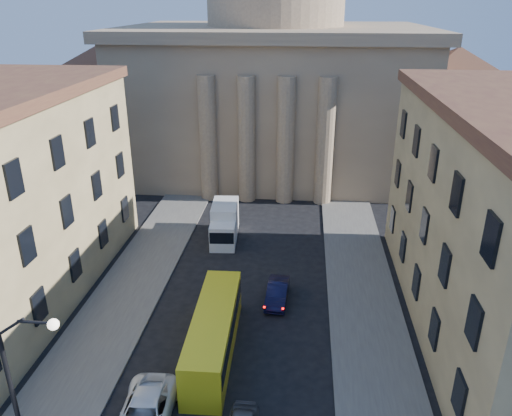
{
  "coord_description": "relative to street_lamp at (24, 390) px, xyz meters",
  "views": [
    {
      "loc": [
        3.86,
        -6.67,
        19.78
      ],
      "look_at": [
        1.21,
        20.2,
        8.51
      ],
      "focal_mm": 35.0,
      "sensor_mm": 36.0,
      "label": 1
    }
  ],
  "objects": [
    {
      "name": "sidewalk_left",
      "position": [
        -1.53,
        10.0,
        -5.21
      ],
      "size": [
        5.0,
        60.0,
        0.15
      ],
      "primitive_type": "cube",
      "color": "#524F4B",
      "rests_on": "ground"
    },
    {
      "name": "sidewalk_right",
      "position": [
        15.47,
        10.0,
        -5.21
      ],
      "size": [
        5.0,
        60.0,
        0.15
      ],
      "primitive_type": "cube",
      "color": "#524F4B",
      "rests_on": "ground"
    },
    {
      "name": "church",
      "position": [
        6.97,
        47.47,
        6.59
      ],
      "size": [
        68.02,
        28.76,
        36.6
      ],
      "color": "#8B7055",
      "rests_on": "ground"
    },
    {
      "name": "street_lamp",
      "position": [
        0.0,
        0.0,
        0.0
      ],
      "size": [
        2.62,
        0.44,
        8.83
      ],
      "color": "black",
      "rests_on": "ground"
    },
    {
      "name": "car_left_mid",
      "position": [
        3.47,
        3.54,
        -4.51
      ],
      "size": [
        2.82,
        5.67,
        1.54
      ],
      "primitive_type": "imported",
      "rotation": [
        0.0,
        0.0,
        0.05
      ],
      "color": "white",
      "rests_on": "ground"
    },
    {
      "name": "car_right_distant",
      "position": [
        9.37,
        15.57,
        -4.61
      ],
      "size": [
        1.63,
        4.15,
        1.35
      ],
      "primitive_type": "imported",
      "rotation": [
        0.0,
        0.0,
        -0.05
      ],
      "color": "black",
      "rests_on": "ground"
    },
    {
      "name": "city_bus",
      "position": [
        5.9,
        9.55,
        -3.78
      ],
      "size": [
        2.55,
        10.01,
        2.81
      ],
      "rotation": [
        0.0,
        0.0,
        0.03
      ],
      "color": "gold",
      "rests_on": "ground"
    },
    {
      "name": "box_truck",
      "position": [
        4.09,
        25.15,
        -3.83
      ],
      "size": [
        2.57,
        5.72,
        3.07
      ],
      "rotation": [
        0.0,
        0.0,
        0.07
      ],
      "color": "silver",
      "rests_on": "ground"
    }
  ]
}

